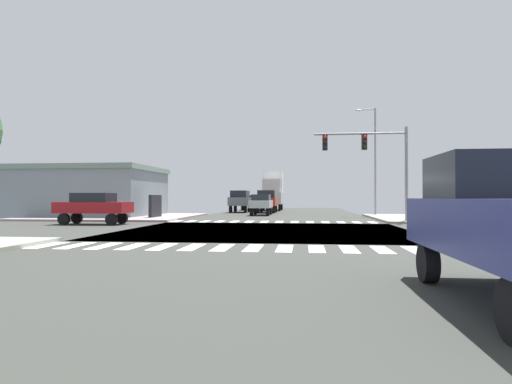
# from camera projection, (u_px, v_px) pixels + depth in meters

# --- Properties ---
(ground) EXTENTS (90.00, 90.00, 0.05)m
(ground) POSITION_uv_depth(u_px,v_px,m) (266.00, 231.00, 20.89)
(ground) COLOR #333531
(sidewalk_corner_ne) EXTENTS (12.00, 12.00, 0.14)m
(sidewalk_corner_ne) POSITION_uv_depth(u_px,v_px,m) (456.00, 218.00, 31.36)
(sidewalk_corner_ne) COLOR gray
(sidewalk_corner_ne) RESTS_ON ground
(sidewalk_corner_nw) EXTENTS (12.00, 12.00, 0.14)m
(sidewalk_corner_nw) POSITION_uv_depth(u_px,v_px,m) (118.00, 217.00, 34.26)
(sidewalk_corner_nw) COLOR gray
(sidewalk_corner_nw) RESTS_ON ground
(crosswalk_near) EXTENTS (13.50, 2.00, 0.01)m
(crosswalk_near) POSITION_uv_depth(u_px,v_px,m) (238.00, 248.00, 13.66)
(crosswalk_near) COLOR silver
(crosswalk_near) RESTS_ON ground
(crosswalk_far) EXTENTS (13.50, 2.00, 0.01)m
(crosswalk_far) POSITION_uv_depth(u_px,v_px,m) (272.00, 222.00, 28.17)
(crosswalk_far) COLOR silver
(crosswalk_far) RESTS_ON ground
(traffic_signal_mast) EXTENTS (5.97, 0.55, 6.16)m
(traffic_signal_mast) POSITION_uv_depth(u_px,v_px,m) (369.00, 152.00, 27.57)
(traffic_signal_mast) COLOR gray
(traffic_signal_mast) RESTS_ON ground
(street_lamp) EXTENTS (1.78, 0.32, 9.44)m
(street_lamp) POSITION_uv_depth(u_px,v_px,m) (373.00, 153.00, 37.36)
(street_lamp) COLOR gray
(street_lamp) RESTS_ON ground
(bank_building) EXTENTS (13.91, 8.91, 4.18)m
(bank_building) POSITION_uv_depth(u_px,v_px,m) (83.00, 192.00, 36.24)
(bank_building) COLOR gray
(bank_building) RESTS_ON ground
(sedan_nearside_1) EXTENTS (4.30, 1.80, 1.88)m
(sedan_nearside_1) POSITION_uv_depth(u_px,v_px,m) (94.00, 206.00, 25.57)
(sedan_nearside_1) COLOR black
(sedan_nearside_1) RESTS_ON ground
(pickup_farside_1) EXTENTS (2.00, 5.10, 2.35)m
(pickup_farside_1) POSITION_uv_depth(u_px,v_px,m) (267.00, 200.00, 44.94)
(pickup_farside_1) COLOR black
(pickup_farside_1) RESTS_ON ground
(suv_leading_2) EXTENTS (1.96, 4.60, 2.34)m
(suv_leading_2) POSITION_uv_depth(u_px,v_px,m) (240.00, 199.00, 46.11)
(suv_leading_2) COLOR black
(suv_leading_2) RESTS_ON ground
(sedan_trailing_3) EXTENTS (1.80, 4.30, 1.88)m
(sedan_trailing_3) POSITION_uv_depth(u_px,v_px,m) (261.00, 203.00, 38.73)
(sedan_trailing_3) COLOR black
(sedan_trailing_3) RESTS_ON ground
(sedan_middle_4) EXTENTS (1.80, 4.30, 1.88)m
(sedan_middle_4) POSITION_uv_depth(u_px,v_px,m) (250.00, 201.00, 54.13)
(sedan_middle_4) COLOR black
(sedan_middle_4) RESTS_ON ground
(box_truck_outer_1) EXTENTS (2.40, 7.20, 4.85)m
(box_truck_outer_1) POSITION_uv_depth(u_px,v_px,m) (273.00, 190.00, 53.59)
(box_truck_outer_1) COLOR black
(box_truck_outer_1) RESTS_ON ground
(pickup_inner_2) EXTENTS (2.00, 5.10, 2.35)m
(pickup_inner_2) POSITION_uv_depth(u_px,v_px,m) (512.00, 219.00, 6.48)
(pickup_inner_2) COLOR black
(pickup_inner_2) RESTS_ON ground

